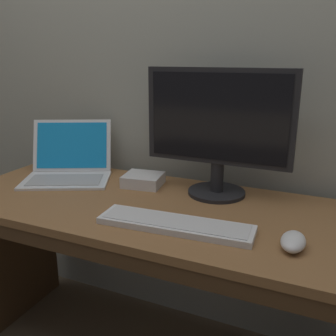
{
  "coord_description": "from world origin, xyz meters",
  "views": [
    {
      "loc": [
        0.58,
        -1.12,
        1.22
      ],
      "look_at": [
        0.08,
        0.0,
        0.85
      ],
      "focal_mm": 40.16,
      "sensor_mm": 36.0,
      "label": 1
    }
  ],
  "objects": [
    {
      "name": "computer_mouse",
      "position": [
        0.51,
        -0.14,
        0.73
      ],
      "size": [
        0.07,
        0.12,
        0.04
      ],
      "primitive_type": "ellipsoid",
      "rotation": [
        0.0,
        0.0,
        0.01
      ],
      "color": "white",
      "rests_on": "desk"
    },
    {
      "name": "desk",
      "position": [
        0.0,
        -0.01,
        0.53
      ],
      "size": [
        1.48,
        0.62,
        0.71
      ],
      "color": "olive",
      "rests_on": "ground"
    },
    {
      "name": "laptop_white",
      "position": [
        -0.45,
        0.14,
        0.77
      ],
      "size": [
        0.45,
        0.43,
        0.23
      ],
      "color": "white",
      "rests_on": "desk"
    },
    {
      "name": "wired_keyboard",
      "position": [
        0.17,
        -0.15,
        0.72
      ],
      "size": [
        0.49,
        0.15,
        0.02
      ],
      "color": "white",
      "rests_on": "desk"
    },
    {
      "name": "external_monitor",
      "position": [
        0.2,
        0.17,
        0.97
      ],
      "size": [
        0.54,
        0.22,
        0.47
      ],
      "color": "black",
      "rests_on": "desk"
    },
    {
      "name": "external_drive_box",
      "position": [
        -0.1,
        0.16,
        0.74
      ],
      "size": [
        0.17,
        0.15,
        0.05
      ],
      "primitive_type": "cube",
      "rotation": [
        0.0,
        0.0,
        0.14
      ],
      "color": "silver",
      "rests_on": "desk"
    }
  ]
}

